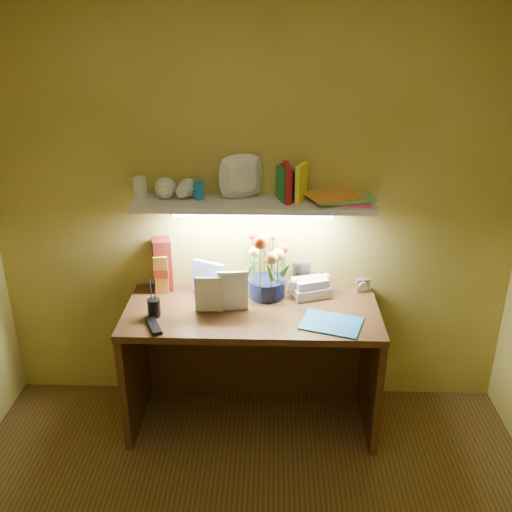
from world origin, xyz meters
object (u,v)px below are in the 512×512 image
Objects in this scene: flower_bouquet at (267,266)px; whisky_bottle at (161,268)px; telephone at (310,285)px; desk at (252,367)px; desk_clock at (362,285)px.

flower_bouquet reaches higher than whisky_bottle.
flower_bouquet reaches higher than telephone.
whisky_bottle reaches higher than telephone.
whisky_bottle reaches higher than desk.
desk is at bearing -21.75° from whisky_bottle.
whisky_bottle is (-0.86, 0.02, 0.08)m from telephone.
desk_clock is at bearing 7.80° from flower_bouquet.
telephone reaches higher than desk.
flower_bouquet is 0.61m from whisky_bottle.
flower_bouquet reaches higher than desk.
flower_bouquet is 0.58m from desk_clock.
telephone is at bearing -1.62° from whisky_bottle.
whisky_bottle is at bearing 158.25° from desk.
desk is 0.58m from telephone.
telephone is (0.25, 0.01, -0.12)m from flower_bouquet.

